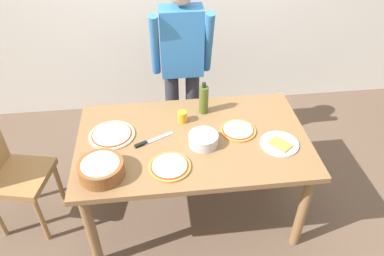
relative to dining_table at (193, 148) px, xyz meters
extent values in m
plane|color=brown|center=(0.00, 0.00, -0.67)|extent=(8.00, 8.00, 0.00)
cube|color=brown|center=(0.00, 0.00, 0.07)|extent=(1.60, 0.96, 0.04)
cylinder|color=brown|center=(-0.72, -0.40, -0.31)|extent=(0.07, 0.07, 0.72)
cylinder|color=brown|center=(0.72, -0.40, -0.31)|extent=(0.07, 0.07, 0.72)
cylinder|color=brown|center=(-0.72, 0.40, -0.31)|extent=(0.07, 0.07, 0.72)
cylinder|color=brown|center=(0.72, 0.40, -0.31)|extent=(0.07, 0.07, 0.72)
cylinder|color=#2D2D38|center=(-0.09, 0.76, -0.24)|extent=(0.12, 0.12, 0.85)
cylinder|color=#2D2D38|center=(0.09, 0.76, -0.24)|extent=(0.12, 0.12, 0.85)
cube|color=#2D6BAD|center=(0.00, 0.76, 0.46)|extent=(0.34, 0.20, 0.55)
cylinder|color=#2D6BAD|center=(-0.21, 0.71, 0.46)|extent=(0.07, 0.21, 0.55)
cylinder|color=#2D6BAD|center=(0.21, 0.71, 0.46)|extent=(0.07, 0.21, 0.55)
cube|color=olive|center=(-1.25, 0.05, -0.19)|extent=(0.48, 0.48, 0.05)
cylinder|color=olive|center=(-1.12, -0.15, -0.44)|extent=(0.04, 0.04, 0.45)
cylinder|color=olive|center=(-1.05, 0.18, -0.44)|extent=(0.04, 0.04, 0.45)
cylinder|color=olive|center=(-1.38, 0.25, -0.44)|extent=(0.04, 0.04, 0.45)
cylinder|color=beige|center=(-0.56, 0.09, 0.10)|extent=(0.32, 0.32, 0.01)
cylinder|color=#B22D1E|center=(-0.56, 0.09, 0.10)|extent=(0.28, 0.28, 0.00)
cylinder|color=beige|center=(-0.56, 0.09, 0.11)|extent=(0.26, 0.26, 0.00)
cylinder|color=#C67A33|center=(0.33, 0.04, 0.10)|extent=(0.25, 0.25, 0.01)
cylinder|color=#B22D1E|center=(0.33, 0.04, 0.10)|extent=(0.22, 0.22, 0.00)
cylinder|color=beige|center=(0.33, 0.04, 0.11)|extent=(0.21, 0.21, 0.00)
cylinder|color=#C67A33|center=(-0.18, -0.27, 0.10)|extent=(0.27, 0.27, 0.01)
cylinder|color=#B22D1E|center=(-0.18, -0.27, 0.10)|extent=(0.24, 0.24, 0.00)
cylinder|color=beige|center=(-0.18, -0.27, 0.11)|extent=(0.22, 0.22, 0.00)
cylinder|color=white|center=(0.58, -0.13, 0.10)|extent=(0.26, 0.26, 0.01)
cube|color=#CC8438|center=(0.58, -0.15, 0.11)|extent=(0.16, 0.17, 0.01)
cylinder|color=brown|center=(-0.60, -0.29, 0.14)|extent=(0.28, 0.28, 0.10)
ellipsoid|color=beige|center=(-0.60, -0.29, 0.18)|extent=(0.25, 0.25, 0.05)
cylinder|color=#B7B7BC|center=(0.06, -0.07, 0.13)|extent=(0.20, 0.20, 0.08)
cylinder|color=#47561E|center=(0.12, 0.30, 0.20)|extent=(0.07, 0.07, 0.22)
cylinder|color=black|center=(0.12, 0.30, 0.33)|extent=(0.03, 0.03, 0.04)
cylinder|color=orange|center=(-0.05, 0.20, 0.13)|extent=(0.07, 0.07, 0.08)
cube|color=silver|center=(-0.24, 0.02, 0.09)|extent=(0.21, 0.12, 0.01)
cube|color=black|center=(-0.36, -0.03, 0.10)|extent=(0.09, 0.06, 0.02)
camera|label=1|loc=(-0.23, -1.92, 1.72)|focal=34.16mm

